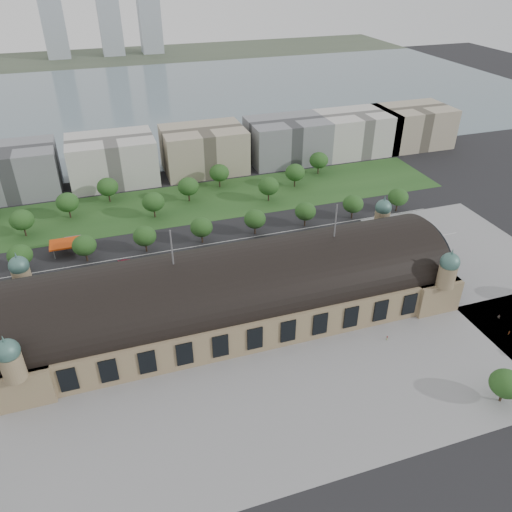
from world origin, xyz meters
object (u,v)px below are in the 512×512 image
object	(u,v)px
bus_mid	(232,262)
pedestrian_0	(387,338)
traffic_car_4	(213,273)
parked_car_0	(56,308)
parked_car_3	(58,305)
petrol_station	(71,243)
traffic_car_5	(314,232)
traffic_car_6	(420,235)
pedestrian_1	(509,333)
bus_west	(178,278)
pedestrian_2	(499,317)
bus_east	(282,259)
parked_car_5	(164,292)
parked_car_2	(68,303)
traffic_car_3	(125,261)
traffic_car_1	(19,277)
parked_car_4	(78,308)
parked_car_1	(94,298)
parked_car_6	(96,300)

from	to	relation	value
bus_mid	pedestrian_0	size ratio (longest dim) A/B	7.14
traffic_car_4	parked_car_0	xyz separation A→B (m)	(-58.24, -4.41, 0.11)
parked_car_3	petrol_station	bearing A→B (deg)	138.38
traffic_car_5	traffic_car_6	distance (m)	46.61
traffic_car_4	pedestrian_1	distance (m)	106.36
traffic_car_4	bus_mid	size ratio (longest dim) A/B	0.36
bus_mid	pedestrian_0	xyz separation A→B (m)	(35.81, -58.64, -0.78)
bus_west	pedestrian_2	xyz separation A→B (m)	(100.78, -56.98, -0.67)
traffic_car_6	bus_east	size ratio (longest dim) A/B	0.36
petrol_station	traffic_car_5	bearing A→B (deg)	-10.84
parked_car_5	bus_west	xyz separation A→B (m)	(6.28, 6.00, 0.89)
parked_car_2	pedestrian_1	world-z (taller)	pedestrian_1
traffic_car_3	traffic_car_6	world-z (taller)	traffic_car_3
parked_car_2	pedestrian_0	distance (m)	111.88
traffic_car_3	bus_mid	xyz separation A→B (m)	(40.71, -15.31, 0.76)
traffic_car_6	pedestrian_2	world-z (taller)	pedestrian_2
parked_car_0	parked_car_2	xyz separation A→B (m)	(4.02, 2.15, -0.16)
traffic_car_1	parked_car_0	size ratio (longest dim) A/B	0.84
bus_east	parked_car_2	bearing A→B (deg)	88.04
parked_car_4	bus_mid	size ratio (longest dim) A/B	0.37
parked_car_4	bus_west	distance (m)	37.21
pedestrian_0	pedestrian_1	bearing A→B (deg)	-1.66
parked_car_1	parked_car_3	distance (m)	12.40
parked_car_4	bus_east	size ratio (longest dim) A/B	0.31
traffic_car_1	parked_car_3	distance (m)	26.95
traffic_car_4	parked_car_6	size ratio (longest dim) A/B	0.72
traffic_car_1	bus_east	size ratio (longest dim) A/B	0.31
parked_car_0	bus_west	size ratio (longest dim) A/B	0.41
traffic_car_3	traffic_car_4	bearing A→B (deg)	-122.92
traffic_car_3	parked_car_6	distance (m)	26.23
parked_car_2	parked_car_5	bearing A→B (deg)	49.35
pedestrian_0	parked_car_0	bearing A→B (deg)	167.25
traffic_car_1	pedestrian_2	size ratio (longest dim) A/B	2.08
traffic_car_3	traffic_car_5	size ratio (longest dim) A/B	1.36
parked_car_5	pedestrian_1	xyz separation A→B (m)	(104.35, -58.99, 0.16)
parked_car_6	bus_west	xyz separation A→B (m)	(30.34, 3.55, 0.84)
traffic_car_3	pedestrian_2	size ratio (longest dim) A/B	2.84
traffic_car_4	parked_car_1	distance (m)	45.30
traffic_car_5	pedestrian_2	bearing A→B (deg)	-155.27
traffic_car_1	parked_car_4	world-z (taller)	parked_car_4
parked_car_2	pedestrian_0	size ratio (longest dim) A/B	2.81
traffic_car_4	traffic_car_5	bearing A→B (deg)	114.51
pedestrian_0	parked_car_2	bearing A→B (deg)	165.36
parked_car_3	bus_east	world-z (taller)	bus_east
traffic_car_4	pedestrian_0	bearing A→B (deg)	44.10
parked_car_5	bus_mid	world-z (taller)	bus_mid
parked_car_1	bus_east	xyz separation A→B (m)	(73.84, 2.00, 1.09)
parked_car_0	parked_car_1	size ratio (longest dim) A/B	0.89
bus_west	bus_mid	size ratio (longest dim) A/B	1.05
pedestrian_1	parked_car_4	bearing A→B (deg)	122.82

